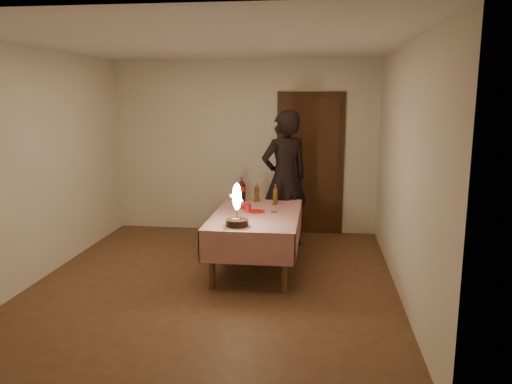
# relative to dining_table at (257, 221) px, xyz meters

# --- Properties ---
(ground) EXTENTS (4.00, 4.50, 0.01)m
(ground) POSITION_rel_dining_table_xyz_m (-0.40, -0.53, -0.59)
(ground) COLOR brown
(ground) RESTS_ON ground
(room_shell) EXTENTS (4.04, 4.54, 2.62)m
(room_shell) POSITION_rel_dining_table_xyz_m (-0.37, -0.45, 1.06)
(room_shell) COLOR silver
(room_shell) RESTS_ON ground
(dining_table) EXTENTS (1.02, 1.72, 0.68)m
(dining_table) POSITION_rel_dining_table_xyz_m (0.00, 0.00, 0.00)
(dining_table) COLOR brown
(dining_table) RESTS_ON ground
(birthday_cake) EXTENTS (0.31, 0.31, 0.47)m
(birthday_cake) POSITION_rel_dining_table_xyz_m (-0.13, -0.64, 0.23)
(birthday_cake) COLOR white
(birthday_cake) RESTS_ON dining_table
(red_plate) EXTENTS (0.22, 0.22, 0.01)m
(red_plate) POSITION_rel_dining_table_xyz_m (-0.02, 0.07, 0.10)
(red_plate) COLOR #BB0D0D
(red_plate) RESTS_ON dining_table
(red_cup) EXTENTS (0.08, 0.08, 0.10)m
(red_cup) POSITION_rel_dining_table_xyz_m (-0.12, 0.06, 0.14)
(red_cup) COLOR red
(red_cup) RESTS_ON dining_table
(clear_cup) EXTENTS (0.07, 0.07, 0.09)m
(clear_cup) POSITION_rel_dining_table_xyz_m (0.20, 0.08, 0.14)
(clear_cup) COLOR white
(clear_cup) RESTS_ON dining_table
(napkin_stack) EXTENTS (0.15, 0.15, 0.02)m
(napkin_stack) POSITION_rel_dining_table_xyz_m (-0.24, 0.25, 0.10)
(napkin_stack) COLOR #AB2E13
(napkin_stack) RESTS_ON dining_table
(cola_bottle) EXTENTS (0.10, 0.10, 0.32)m
(cola_bottle) POSITION_rel_dining_table_xyz_m (-0.28, 0.66, 0.25)
(cola_bottle) COLOR black
(cola_bottle) RESTS_ON dining_table
(amber_bottle_left) EXTENTS (0.06, 0.06, 0.25)m
(amber_bottle_left) POSITION_rel_dining_table_xyz_m (-0.08, 0.66, 0.21)
(amber_bottle_left) COLOR #52300E
(amber_bottle_left) RESTS_ON dining_table
(amber_bottle_right) EXTENTS (0.06, 0.06, 0.25)m
(amber_bottle_right) POSITION_rel_dining_table_xyz_m (0.18, 0.55, 0.21)
(amber_bottle_right) COLOR #52300E
(amber_bottle_right) RESTS_ON dining_table
(photographer) EXTENTS (0.82, 0.74, 1.88)m
(photographer) POSITION_rel_dining_table_xyz_m (0.27, 0.96, 0.35)
(photographer) COLOR black
(photographer) RESTS_ON ground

